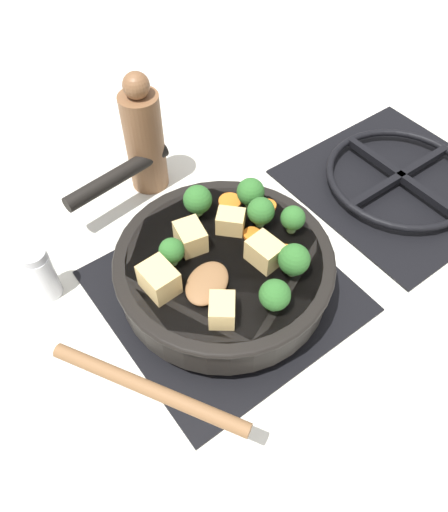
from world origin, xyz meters
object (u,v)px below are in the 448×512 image
(pepper_mill, at_px, (144,138))
(skillet_pan, at_px, (222,266))
(wooden_spoon, at_px, (177,338))
(salt_shaker, at_px, (42,274))

(pepper_mill, bearing_deg, skillet_pan, -8.09)
(wooden_spoon, xyz_separation_m, salt_shaker, (-0.21, -0.08, -0.04))
(pepper_mill, bearing_deg, wooden_spoon, -25.22)
(pepper_mill, height_order, salt_shaker, pepper_mill)
(salt_shaker, bearing_deg, pepper_mill, 115.06)
(skillet_pan, distance_m, wooden_spoon, 0.14)
(pepper_mill, bearing_deg, salt_shaker, -64.94)
(skillet_pan, bearing_deg, pepper_mill, 171.91)
(salt_shaker, bearing_deg, skillet_pan, 54.00)
(skillet_pan, height_order, salt_shaker, salt_shaker)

